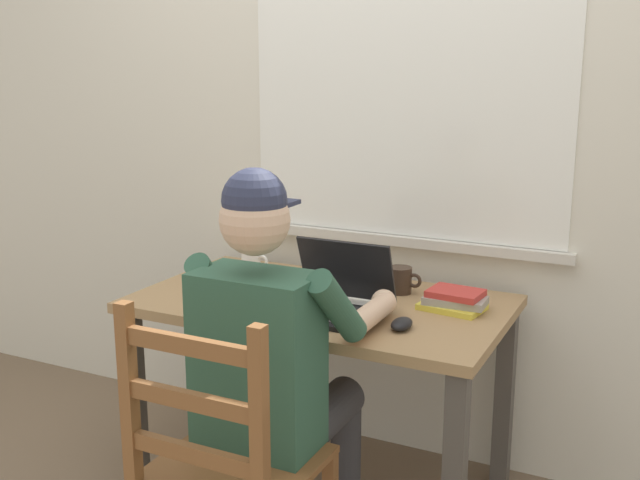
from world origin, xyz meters
name	(u,v)px	position (x,y,z in m)	size (l,w,h in m)	color
back_wall	(373,117)	(0.00, 0.44, 1.30)	(6.00, 0.08, 2.60)	silver
desk	(321,327)	(0.00, 0.00, 0.61)	(1.25, 0.72, 0.71)	#9E7A51
seated_person	(276,355)	(0.07, -0.43, 0.67)	(0.50, 0.60, 1.23)	#2D5642
wooden_chair	(225,471)	(0.07, -0.72, 0.45)	(0.42, 0.42, 0.93)	brown
laptop	(334,296)	(0.10, -0.10, 0.76)	(0.33, 0.31, 0.22)	black
computer_mouse	(402,324)	(0.35, -0.16, 0.73)	(0.06, 0.10, 0.03)	black
coffee_mug_white	(252,261)	(-0.39, 0.18, 0.76)	(0.11, 0.07, 0.09)	white
coffee_mug_dark	(401,280)	(0.22, 0.19, 0.76)	(0.12, 0.08, 0.09)	#38281E
book_stack_main	(454,300)	(0.44, 0.09, 0.74)	(0.22, 0.17, 0.07)	gold
paper_pile_near_laptop	(304,297)	(-0.06, -0.02, 0.72)	(0.18, 0.20, 0.01)	white
paper_pile_back_corner	(345,298)	(0.07, 0.04, 0.71)	(0.22, 0.16, 0.00)	white
landscape_photo_print	(213,289)	(-0.40, -0.06, 0.71)	(0.13, 0.09, 0.00)	#7A4293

